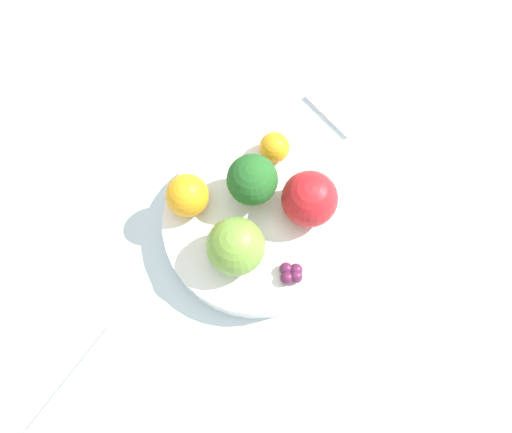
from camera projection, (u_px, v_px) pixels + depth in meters
ground_plane at (256, 234)px, 0.61m from camera, size 6.00×6.00×0.00m
table_surface at (256, 232)px, 0.60m from camera, size 1.20×1.20×0.02m
bowl at (256, 225)px, 0.57m from camera, size 0.21×0.21×0.03m
broccoli at (252, 180)px, 0.53m from camera, size 0.06×0.06×0.07m
apple_red at (236, 246)px, 0.52m from camera, size 0.06×0.06×0.06m
apple_green at (309, 199)px, 0.53m from camera, size 0.06×0.06×0.06m
orange_front at (274, 147)px, 0.57m from camera, size 0.04×0.04×0.04m
orange_back at (187, 195)px, 0.54m from camera, size 0.05×0.05×0.05m
grape_cluster at (291, 273)px, 0.53m from camera, size 0.03×0.03×0.01m
napkin at (110, 429)px, 0.51m from camera, size 0.19×0.17×0.01m
spoon at (330, 114)px, 0.64m from camera, size 0.02×0.08×0.01m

